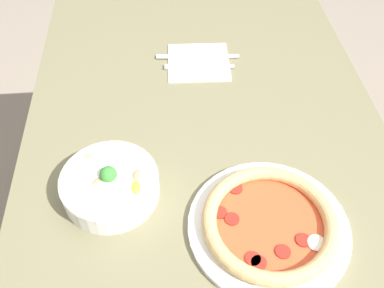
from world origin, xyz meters
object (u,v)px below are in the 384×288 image
Objects in this scene: bowl at (110,184)px; fork at (200,67)px; knife at (201,56)px; pizza at (269,224)px.

fork is at bearing -29.46° from bowl.
pizza is at bearing 102.23° from knife.
knife is (0.50, 0.07, -0.01)m from pizza.
bowl is at bearing 65.06° from fork.
pizza is 1.57× the size of bowl.
pizza reaches higher than fork.
fork is (0.36, -0.20, -0.02)m from bowl.
bowl is 0.41m from fork.
pizza reaches higher than knife.
knife is at bearing 7.70° from pizza.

